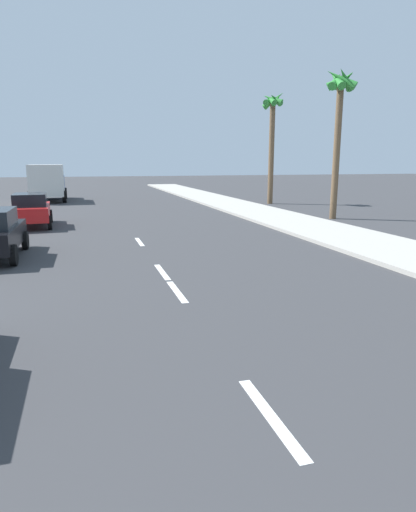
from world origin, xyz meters
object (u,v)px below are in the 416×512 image
object	(u,v)px
parked_car_red	(31,209)
delivery_truck	(48,182)
palm_tree_distant	(272,121)
palm_tree_far	(339,104)

from	to	relation	value
parked_car_red	delivery_truck	bearing A→B (deg)	88.09
parked_car_red	palm_tree_distant	distance (m)	18.05
palm_tree_distant	palm_tree_far	bearing A→B (deg)	-92.01
parked_car_red	palm_tree_distant	world-z (taller)	palm_tree_distant
delivery_truck	palm_tree_distant	bearing A→B (deg)	-23.85
palm_tree_distant	parked_car_red	bearing A→B (deg)	-154.15
parked_car_red	delivery_truck	size ratio (longest dim) A/B	0.62
parked_car_red	palm_tree_distant	size ratio (longest dim) A/B	0.49
parked_car_red	delivery_truck	xyz separation A→B (m)	(-0.14, 14.26, 0.67)
delivery_truck	palm_tree_far	bearing A→B (deg)	-46.14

